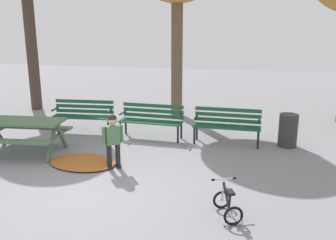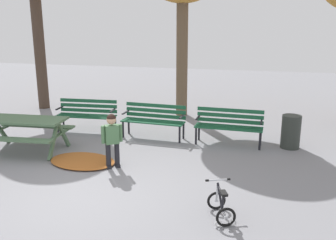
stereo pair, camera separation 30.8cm
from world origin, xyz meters
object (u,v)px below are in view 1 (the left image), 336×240
Objects in this scene: child_standing at (113,137)px; park_bench_right at (227,123)px; trash_bin at (288,130)px; park_bench_left at (152,118)px; picnic_table at (22,128)px; kids_bicycle at (228,205)px; park_bench_far_left at (83,113)px.

park_bench_right is at bearing 45.13° from child_standing.
park_bench_left is at bearing -179.70° from trash_bin.
trash_bin is (5.83, 1.76, -0.20)m from picnic_table.
picnic_table is 3.02× the size of kids_bicycle.
park_bench_right is (4.41, 1.69, -0.08)m from picnic_table.
park_bench_far_left and park_bench_right have the same top height.
park_bench_left is 2.20m from child_standing.
child_standing is at bearing -95.70° from park_bench_left.
park_bench_right is 3.62m from kids_bicycle.
picnic_table is 1.70× the size of child_standing.
park_bench_far_left is at bearing 72.10° from picnic_table.
child_standing reaches higher than park_bench_left.
park_bench_far_left is at bearing 179.04° from trash_bin.
trash_bin reaches higher than picnic_table.
picnic_table is at bearing 169.15° from child_standing.
park_bench_far_left is 1.91m from park_bench_left.
child_standing is at bearing -10.85° from picnic_table.
park_bench_right is at bearing -1.75° from park_bench_left.
park_bench_left is (2.51, 1.74, -0.08)m from picnic_table.
child_standing is (2.29, -0.44, 0.07)m from picnic_table.
trash_bin is (5.24, -0.09, -0.12)m from park_bench_far_left.
child_standing is at bearing -134.87° from park_bench_right.
park_bench_far_left reaches higher than picnic_table.
park_bench_left is 2.57× the size of kids_bicycle.
park_bench_far_left is 2.85m from child_standing.
park_bench_left reaches higher than trash_bin.
child_standing is (-0.22, -2.18, 0.16)m from park_bench_left.
kids_bicycle is (2.36, -1.47, -0.46)m from child_standing.
park_bench_right is 1.43× the size of child_standing.
park_bench_far_left is 1.01× the size of park_bench_left.
trash_bin is at bearing 3.02° from park_bench_right.
park_bench_left is at bearing -3.14° from park_bench_far_left.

